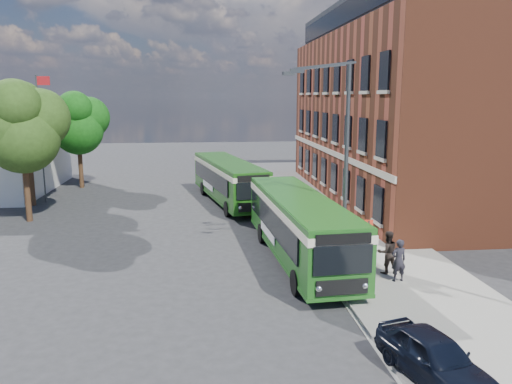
{
  "coord_description": "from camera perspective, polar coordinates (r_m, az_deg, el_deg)",
  "views": [
    {
      "loc": [
        -1.15,
        -23.57,
        7.54
      ],
      "look_at": [
        1.79,
        4.05,
        2.2
      ],
      "focal_mm": 35.0,
      "sensor_mm": 36.0,
      "label": 1
    }
  ],
  "objects": [
    {
      "name": "bus_front",
      "position": [
        23.16,
        4.95,
        -3.42
      ],
      "size": [
        3.37,
        12.07,
        3.02
      ],
      "color": "#1D5819",
      "rests_on": "ground"
    },
    {
      "name": "tree_left",
      "position": [
        32.79,
        -25.15,
        6.81
      ],
      "size": [
        5.06,
        4.81,
        8.54
      ],
      "color": "#362313",
      "rests_on": "ground"
    },
    {
      "name": "parked_car",
      "position": [
        14.6,
        19.7,
        -17.34
      ],
      "size": [
        2.41,
        4.01,
        1.28
      ],
      "primitive_type": "imported",
      "rotation": [
        0.0,
        0.0,
        0.26
      ],
      "color": "black",
      "rests_on": "pavement"
    },
    {
      "name": "bus_stop_sign",
      "position": [
        21.38,
        12.66,
        -5.78
      ],
      "size": [
        0.35,
        0.08,
        2.52
      ],
      "color": "#3E4144",
      "rests_on": "ground"
    },
    {
      "name": "tree_mid",
      "position": [
        37.63,
        -24.69,
        7.28
      ],
      "size": [
        5.08,
        4.83,
        8.57
      ],
      "color": "#362313",
      "rests_on": "ground"
    },
    {
      "name": "pedestrian_b",
      "position": [
        21.9,
        14.78,
        -6.67
      ],
      "size": [
        0.94,
        0.76,
        1.84
      ],
      "primitive_type": "imported",
      "rotation": [
        0.0,
        0.0,
        3.21
      ],
      "color": "black",
      "rests_on": "pavement"
    },
    {
      "name": "pavement",
      "position": [
        33.45,
        8.2,
        -2.13
      ],
      "size": [
        6.0,
        48.0,
        0.15
      ],
      "primitive_type": "cube",
      "color": "gray",
      "rests_on": "ground"
    },
    {
      "name": "pedestrian_a",
      "position": [
        21.12,
        15.98,
        -7.51
      ],
      "size": [
        0.69,
        0.49,
        1.76
      ],
      "primitive_type": "imported",
      "rotation": [
        0.0,
        0.0,
        3.26
      ],
      "color": "black",
      "rests_on": "pavement"
    },
    {
      "name": "bus_rear",
      "position": [
        35.8,
        -3.19,
        1.69
      ],
      "size": [
        4.96,
        12.47,
        3.02
      ],
      "color": "#1A4E12",
      "rests_on": "ground"
    },
    {
      "name": "street_lamp",
      "position": [
        22.55,
        9.39,
        3.73
      ],
      "size": [
        2.96,
        2.38,
        9.0
      ],
      "color": "#3E4144",
      "rests_on": "ground"
    },
    {
      "name": "kerb_line",
      "position": [
        32.86,
        3.03,
        -2.39
      ],
      "size": [
        0.12,
        48.0,
        0.01
      ],
      "primitive_type": "cube",
      "color": "beige",
      "rests_on": "ground"
    },
    {
      "name": "brick_office",
      "position": [
        38.66,
        17.24,
        9.56
      ],
      "size": [
        12.1,
        26.0,
        14.2
      ],
      "color": "brown",
      "rests_on": "ground"
    },
    {
      "name": "tree_right",
      "position": [
        43.64,
        -19.63,
        7.46
      ],
      "size": [
        4.73,
        4.49,
        7.98
      ],
      "color": "#362313",
      "rests_on": "ground"
    },
    {
      "name": "flagpole",
      "position": [
        38.36,
        -23.33,
        6.11
      ],
      "size": [
        0.95,
        0.1,
        9.0
      ],
      "color": "#3E4144",
      "rests_on": "ground"
    },
    {
      "name": "ground",
      "position": [
        24.77,
        -3.14,
        -6.85
      ],
      "size": [
        120.0,
        120.0,
        0.0
      ],
      "primitive_type": "plane",
      "color": "#27282A",
      "rests_on": "ground"
    }
  ]
}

